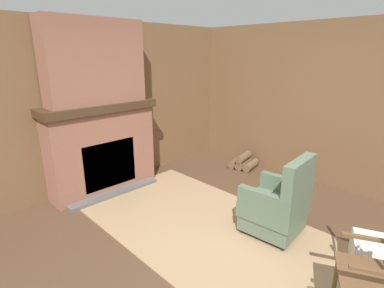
{
  "coord_description": "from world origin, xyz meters",
  "views": [
    {
      "loc": [
        1.58,
        -2.04,
        2.06
      ],
      "look_at": [
        -1.13,
        0.61,
        0.9
      ],
      "focal_mm": 28.0,
      "sensor_mm": 36.0,
      "label": 1
    }
  ],
  "objects_px": {
    "rocking_chair": "(379,278)",
    "laundry_basket": "(379,257)",
    "armchair": "(277,206)",
    "firewood_stack": "(243,162)",
    "oil_lamp_vase": "(71,100)",
    "storage_case": "(106,97)"
  },
  "relations": [
    {
      "from": "rocking_chair",
      "to": "oil_lamp_vase",
      "type": "distance_m",
      "value": 3.91
    },
    {
      "from": "oil_lamp_vase",
      "to": "storage_case",
      "type": "xyz_separation_m",
      "value": [
        0.0,
        0.54,
        -0.01
      ]
    },
    {
      "from": "storage_case",
      "to": "armchair",
      "type": "bearing_deg",
      "value": 14.77
    },
    {
      "from": "oil_lamp_vase",
      "to": "laundry_basket",
      "type": "bearing_deg",
      "value": 20.75
    },
    {
      "from": "laundry_basket",
      "to": "firewood_stack",
      "type": "bearing_deg",
      "value": 152.79
    },
    {
      "from": "firewood_stack",
      "to": "oil_lamp_vase",
      "type": "bearing_deg",
      "value": -110.27
    },
    {
      "from": "rocking_chair",
      "to": "armchair",
      "type": "bearing_deg",
      "value": -52.41
    },
    {
      "from": "rocking_chair",
      "to": "firewood_stack",
      "type": "xyz_separation_m",
      "value": [
        -2.73,
        2.05,
        -0.34
      ]
    },
    {
      "from": "firewood_stack",
      "to": "laundry_basket",
      "type": "bearing_deg",
      "value": -27.21
    },
    {
      "from": "armchair",
      "to": "rocking_chair",
      "type": "distance_m",
      "value": 1.31
    },
    {
      "from": "armchair",
      "to": "oil_lamp_vase",
      "type": "bearing_deg",
      "value": 20.52
    },
    {
      "from": "laundry_basket",
      "to": "storage_case",
      "type": "bearing_deg",
      "value": -167.08
    },
    {
      "from": "armchair",
      "to": "firewood_stack",
      "type": "xyz_separation_m",
      "value": [
        -1.56,
        1.48,
        -0.25
      ]
    },
    {
      "from": "firewood_stack",
      "to": "storage_case",
      "type": "xyz_separation_m",
      "value": [
        -0.99,
        -2.15,
        1.33
      ]
    },
    {
      "from": "rocking_chair",
      "to": "oil_lamp_vase",
      "type": "xyz_separation_m",
      "value": [
        -3.73,
        -0.63,
        1.0
      ]
    },
    {
      "from": "laundry_basket",
      "to": "oil_lamp_vase",
      "type": "relative_size",
      "value": 2.53
    },
    {
      "from": "laundry_basket",
      "to": "rocking_chair",
      "type": "bearing_deg",
      "value": -78.74
    },
    {
      "from": "rocking_chair",
      "to": "laundry_basket",
      "type": "height_order",
      "value": "rocking_chair"
    },
    {
      "from": "firewood_stack",
      "to": "laundry_basket",
      "type": "distance_m",
      "value": 2.91
    },
    {
      "from": "laundry_basket",
      "to": "armchair",
      "type": "bearing_deg",
      "value": -171.75
    },
    {
      "from": "firewood_stack",
      "to": "armchair",
      "type": "bearing_deg",
      "value": -43.6
    },
    {
      "from": "oil_lamp_vase",
      "to": "storage_case",
      "type": "height_order",
      "value": "oil_lamp_vase"
    }
  ]
}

